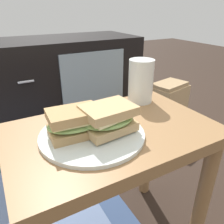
{
  "coord_description": "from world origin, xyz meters",
  "views": [
    {
      "loc": [
        -0.26,
        -0.46,
        0.76
      ],
      "look_at": [
        -0.0,
        0.0,
        0.51
      ],
      "focal_mm": 35.95,
      "sensor_mm": 36.0,
      "label": 1
    }
  ],
  "objects": [
    {
      "name": "side_table",
      "position": [
        0.0,
        0.0,
        0.37
      ],
      "size": [
        0.56,
        0.36,
        0.46
      ],
      "color": "olive",
      "rests_on": "ground"
    },
    {
      "name": "sandwich_front",
      "position": [
        -0.1,
        0.01,
        0.5
      ],
      "size": [
        0.14,
        0.1,
        0.07
      ],
      "color": "tan",
      "rests_on": "plate"
    },
    {
      "name": "tv_cabinet",
      "position": [
        0.16,
        0.95,
        0.29
      ],
      "size": [
        0.96,
        0.46,
        0.58
      ],
      "color": "black",
      "rests_on": "ground"
    },
    {
      "name": "paper_bag",
      "position": [
        0.7,
        0.52,
        0.16
      ],
      "size": [
        0.25,
        0.21,
        0.33
      ],
      "color": "tan",
      "rests_on": "ground"
    },
    {
      "name": "beer_glass",
      "position": [
        0.18,
        0.12,
        0.53
      ],
      "size": [
        0.08,
        0.08,
        0.14
      ],
      "color": "silver",
      "rests_on": "side_table"
    },
    {
      "name": "plate",
      "position": [
        -0.06,
        -0.01,
        0.47
      ],
      "size": [
        0.27,
        0.27,
        0.01
      ],
      "primitive_type": "cylinder",
      "color": "silver",
      "rests_on": "side_table"
    },
    {
      "name": "sandwich_back",
      "position": [
        -0.02,
        -0.02,
        0.51
      ],
      "size": [
        0.14,
        0.11,
        0.07
      ],
      "color": "tan",
      "rests_on": "plate"
    }
  ]
}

